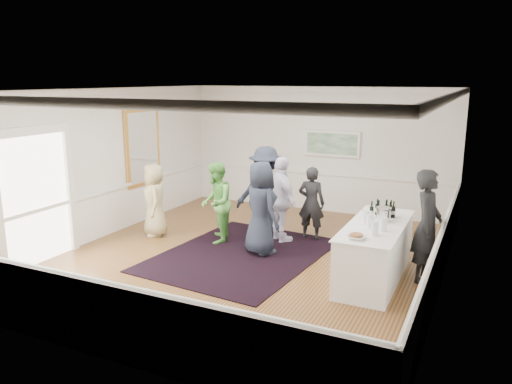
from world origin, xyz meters
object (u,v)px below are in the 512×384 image
at_px(guest_tan, 154,200).
at_px(nut_bowl, 357,236).
at_px(guest_lilac, 281,200).
at_px(guest_dark_a, 266,191).
at_px(guest_green, 216,203).
at_px(bartender, 427,226).
at_px(guest_dark_b, 311,203).
at_px(ice_bucket, 384,215).
at_px(guest_navy, 261,208).
at_px(serving_table, 375,252).

relative_size(guest_tan, nut_bowl, 5.67).
distance_m(guest_lilac, guest_dark_a, 0.58).
height_order(guest_lilac, guest_dark_a, guest_dark_a).
xyz_separation_m(guest_tan, guest_dark_a, (2.17, 1.10, 0.18)).
xyz_separation_m(guest_lilac, guest_dark_a, (-0.50, 0.29, 0.07)).
relative_size(guest_green, nut_bowl, 6.05).
height_order(bartender, guest_dark_a, guest_dark_a).
height_order(guest_lilac, nut_bowl, guest_lilac).
xyz_separation_m(guest_dark_b, ice_bucket, (1.80, -1.42, 0.31)).
xyz_separation_m(guest_dark_b, nut_bowl, (1.62, -2.57, 0.23)).
distance_m(guest_navy, ice_bucket, 2.39).
xyz_separation_m(serving_table, guest_lilac, (-2.25, 1.22, 0.41)).
distance_m(guest_lilac, nut_bowl, 3.02).
height_order(serving_table, guest_dark_b, guest_dark_b).
bearing_deg(guest_dark_a, guest_dark_b, 153.11).
bearing_deg(guest_lilac, guest_dark_a, 9.60).
distance_m(guest_lilac, ice_bucket, 2.52).
relative_size(serving_table, ice_bucket, 9.36).
xyz_separation_m(ice_bucket, nut_bowl, (-0.18, -1.15, -0.08)).
height_order(guest_tan, nut_bowl, guest_tan).
height_order(bartender, nut_bowl, bartender).
relative_size(guest_dark_b, guest_navy, 0.86).
bearing_deg(guest_navy, guest_green, 20.81).
bearing_deg(guest_navy, serving_table, -155.51).
bearing_deg(guest_navy, guest_dark_a, -36.91).
distance_m(guest_dark_b, guest_navy, 1.44).
bearing_deg(guest_dark_b, guest_green, 27.90).
distance_m(guest_dark_a, ice_bucket, 3.09).
xyz_separation_m(guest_green, guest_navy, (1.15, -0.25, 0.07)).
xyz_separation_m(guest_dark_a, ice_bucket, (2.81, -1.27, 0.12)).
bearing_deg(guest_green, guest_navy, 54.27).
relative_size(guest_tan, guest_green, 0.94).
xyz_separation_m(guest_navy, ice_bucket, (2.39, -0.11, 0.18)).
relative_size(serving_table, guest_green, 1.42).
relative_size(guest_dark_b, ice_bucket, 6.09).
height_order(guest_dark_a, guest_navy, guest_dark_a).
bearing_deg(guest_lilac, serving_table, -168.62).
relative_size(guest_dark_a, ice_bucket, 7.56).
bearing_deg(ice_bucket, bartender, 7.35).
height_order(bartender, guest_lilac, bartender).
relative_size(guest_dark_a, nut_bowl, 6.96).
bearing_deg(guest_dark_b, guest_lilac, 36.37).
height_order(guest_dark_a, ice_bucket, guest_dark_a).
height_order(serving_table, bartender, bartender).
bearing_deg(guest_navy, guest_tan, 31.68).
distance_m(guest_tan, ice_bucket, 4.99).
bearing_deg(guest_dark_b, ice_bucket, 138.40).
relative_size(guest_lilac, guest_dark_b, 1.15).
xyz_separation_m(guest_lilac, ice_bucket, (2.31, -0.99, 0.19)).
bearing_deg(ice_bucket, guest_dark_b, 141.74).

